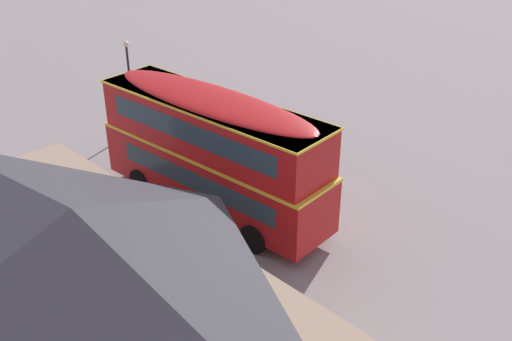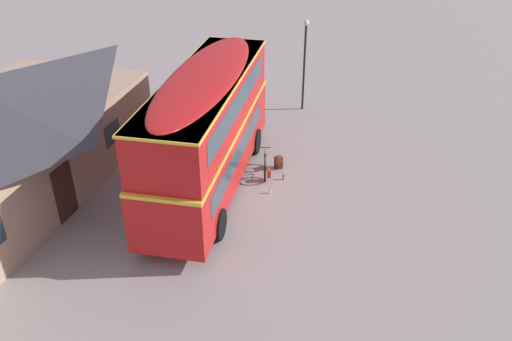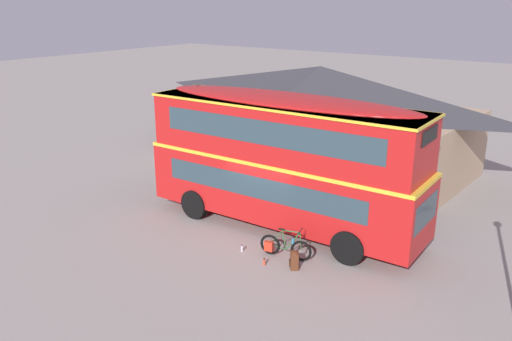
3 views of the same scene
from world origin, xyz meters
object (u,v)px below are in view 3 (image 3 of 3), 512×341
touring_bicycle (283,247)px  water_bottle_red_squeeze (264,262)px  double_decker_bus (284,156)px  water_bottle_clear_plastic (242,248)px  backpack_on_ground (294,260)px

touring_bicycle → water_bottle_red_squeeze: (-0.19, -0.78, -0.26)m
double_decker_bus → water_bottle_clear_plastic: bearing=-89.7°
double_decker_bus → backpack_on_ground: size_ratio=17.19×
touring_bicycle → water_bottle_clear_plastic: touring_bicycle is taller
touring_bicycle → water_bottle_clear_plastic: size_ratio=7.35×
backpack_on_ground → water_bottle_red_squeeze: (-0.86, -0.37, -0.19)m
backpack_on_ground → water_bottle_clear_plastic: bearing=-178.8°
water_bottle_red_squeeze → double_decker_bus: bearing=112.5°
backpack_on_ground → water_bottle_clear_plastic: (-1.98, -0.04, -0.19)m
touring_bicycle → water_bottle_clear_plastic: 1.41m
double_decker_bus → touring_bicycle: size_ratio=5.92×
water_bottle_clear_plastic → water_bottle_red_squeeze: bearing=-16.3°
touring_bicycle → backpack_on_ground: bearing=-31.8°
touring_bicycle → water_bottle_red_squeeze: size_ratio=7.33×
double_decker_bus → backpack_on_ground: (1.99, -2.36, -2.34)m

